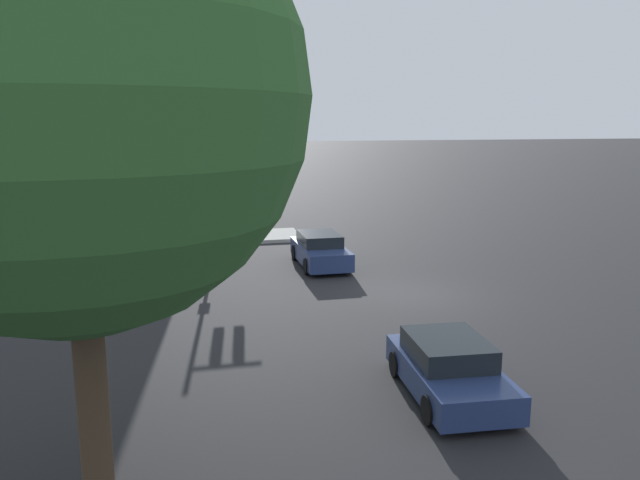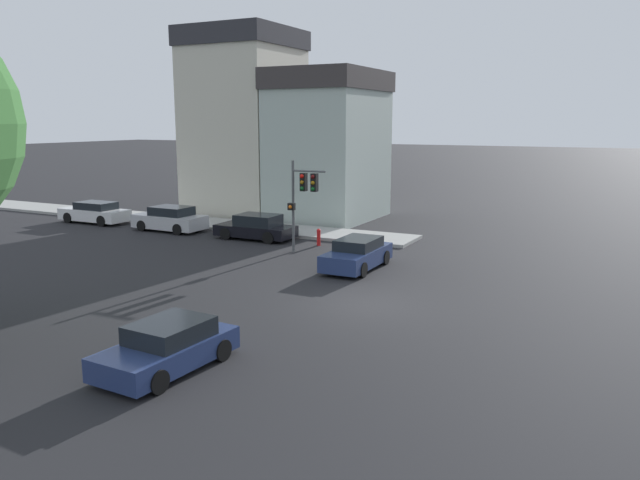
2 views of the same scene
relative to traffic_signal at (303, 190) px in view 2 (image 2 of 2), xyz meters
name	(u,v)px [view 2 (image 2 of 2)]	position (x,y,z in m)	size (l,w,h in m)	color
ground_plane	(363,304)	(-6.94, -6.25, -3.18)	(300.00, 300.00, 0.00)	black
sidewalk_strip	(36,208)	(4.98, 25.85, -3.09)	(3.29, 60.00, 0.18)	#9E9E99
rowhouse_backdrop	(281,132)	(10.57, 7.46, 2.63)	(8.12, 13.06, 12.83)	#ADBCB2
traffic_signal	(303,190)	(0.00, 0.00, 0.00)	(0.58, 1.98, 4.65)	#515456
crossing_car_0	(357,254)	(-1.90, -3.81, -2.51)	(4.39, 1.93, 1.38)	navy
crossing_car_1	(168,347)	(-14.89, -3.92, -2.56)	(4.08, 2.13, 1.31)	navy
parked_car_0	(256,227)	(2.09, 4.15, -2.51)	(2.10, 4.52, 1.41)	black
parked_car_1	(170,219)	(2.02, 10.29, -2.46)	(2.10, 4.52, 1.50)	#B7B7BC
parked_car_2	(95,213)	(2.11, 16.67, -2.50)	(1.91, 4.80, 1.39)	silver
fire_hydrant	(319,237)	(2.04, 0.17, -2.69)	(0.22, 0.22, 0.92)	red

